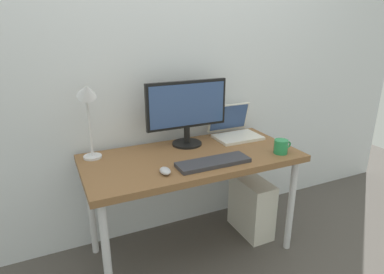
{
  "coord_description": "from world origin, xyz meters",
  "views": [
    {
      "loc": [
        -0.8,
        -1.72,
        1.48
      ],
      "look_at": [
        0.0,
        0.0,
        0.82
      ],
      "focal_mm": 30.64,
      "sensor_mm": 36.0,
      "label": 1
    }
  ],
  "objects": [
    {
      "name": "ground_plane",
      "position": [
        0.0,
        0.0,
        0.0
      ],
      "size": [
        6.0,
        6.0,
        0.0
      ],
      "primitive_type": "plane",
      "color": "#4C4742"
    },
    {
      "name": "back_wall",
      "position": [
        0.0,
        0.38,
        1.3
      ],
      "size": [
        4.4,
        0.04,
        2.6
      ],
      "primitive_type": "cube",
      "color": "silver",
      "rests_on": "ground_plane"
    },
    {
      "name": "desk",
      "position": [
        0.0,
        0.0,
        0.64
      ],
      "size": [
        1.34,
        0.64,
        0.7
      ],
      "color": "brown",
      "rests_on": "ground_plane"
    },
    {
      "name": "monitor",
      "position": [
        0.05,
        0.19,
        0.95
      ],
      "size": [
        0.56,
        0.2,
        0.43
      ],
      "color": "black",
      "rests_on": "desk"
    },
    {
      "name": "laptop",
      "position": [
        0.43,
        0.2,
        0.76
      ],
      "size": [
        0.32,
        0.27,
        0.23
      ],
      "color": "silver",
      "rests_on": "desk"
    },
    {
      "name": "desk_lamp",
      "position": [
        -0.57,
        0.19,
        1.05
      ],
      "size": [
        0.11,
        0.16,
        0.48
      ],
      "color": "silver",
      "rests_on": "desk"
    },
    {
      "name": "keyboard",
      "position": [
        0.05,
        -0.18,
        0.72
      ],
      "size": [
        0.44,
        0.14,
        0.02
      ],
      "primitive_type": "cube",
      "color": "#333338",
      "rests_on": "desk"
    },
    {
      "name": "mouse",
      "position": [
        -0.25,
        -0.18,
        0.72
      ],
      "size": [
        0.06,
        0.09,
        0.03
      ],
      "primitive_type": "ellipsoid",
      "color": "#B2B2B7",
      "rests_on": "desk"
    },
    {
      "name": "coffee_mug",
      "position": [
        0.52,
        -0.21,
        0.75
      ],
      "size": [
        0.12,
        0.09,
        0.09
      ],
      "color": "#268C4C",
      "rests_on": "desk"
    },
    {
      "name": "computer_tower",
      "position": [
        0.49,
        0.01,
        0.21
      ],
      "size": [
        0.18,
        0.36,
        0.42
      ],
      "primitive_type": "cube",
      "color": "silver",
      "rests_on": "ground_plane"
    }
  ]
}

